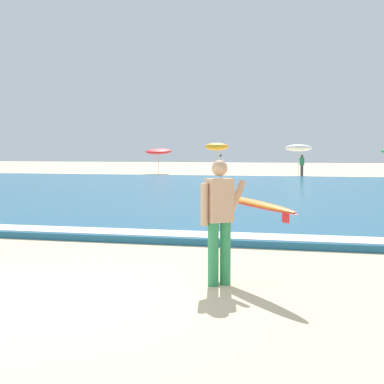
{
  "coord_description": "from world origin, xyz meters",
  "views": [
    {
      "loc": [
        3.64,
        -6.43,
        1.87
      ],
      "look_at": [
        1.13,
        3.81,
        1.1
      ],
      "focal_mm": 54.02,
      "sensor_mm": 36.0,
      "label": 1
    }
  ],
  "objects_px": {
    "beach_umbrella_0": "(159,151)",
    "beachgoer_near_row_left": "(302,165)",
    "beach_umbrella_1": "(217,147)",
    "beachgoer_near_row_mid": "(221,164)",
    "beach_umbrella_2": "(299,148)",
    "surfer_with_board": "(233,211)"
  },
  "relations": [
    {
      "from": "beachgoer_near_row_left",
      "to": "beachgoer_near_row_mid",
      "type": "distance_m",
      "value": 6.14
    },
    {
      "from": "beachgoer_near_row_mid",
      "to": "beach_umbrella_1",
      "type": "bearing_deg",
      "value": 116.91
    },
    {
      "from": "beach_umbrella_0",
      "to": "beachgoer_near_row_mid",
      "type": "relative_size",
      "value": 1.34
    },
    {
      "from": "surfer_with_board",
      "to": "beach_umbrella_1",
      "type": "relative_size",
      "value": 0.81
    },
    {
      "from": "beach_umbrella_2",
      "to": "beachgoer_near_row_mid",
      "type": "relative_size",
      "value": 1.49
    },
    {
      "from": "surfer_with_board",
      "to": "beach_umbrella_0",
      "type": "relative_size",
      "value": 0.93
    },
    {
      "from": "beach_umbrella_1",
      "to": "beachgoer_near_row_mid",
      "type": "bearing_deg",
      "value": -63.09
    },
    {
      "from": "beach_umbrella_0",
      "to": "beach_umbrella_1",
      "type": "bearing_deg",
      "value": -14.02
    },
    {
      "from": "beach_umbrella_0",
      "to": "beach_umbrella_1",
      "type": "height_order",
      "value": "beach_umbrella_1"
    },
    {
      "from": "beach_umbrella_0",
      "to": "beachgoer_near_row_left",
      "type": "distance_m",
      "value": 11.99
    },
    {
      "from": "beach_umbrella_1",
      "to": "beachgoer_near_row_left",
      "type": "bearing_deg",
      "value": -20.53
    },
    {
      "from": "beachgoer_near_row_left",
      "to": "surfer_with_board",
      "type": "bearing_deg",
      "value": -88.69
    },
    {
      "from": "beachgoer_near_row_left",
      "to": "beachgoer_near_row_mid",
      "type": "bearing_deg",
      "value": 166.1
    },
    {
      "from": "beach_umbrella_2",
      "to": "beach_umbrella_0",
      "type": "bearing_deg",
      "value": 176.53
    },
    {
      "from": "beachgoer_near_row_left",
      "to": "beachgoer_near_row_mid",
      "type": "xyz_separation_m",
      "value": [
        -5.96,
        1.48,
        0.0
      ]
    },
    {
      "from": "surfer_with_board",
      "to": "beach_umbrella_0",
      "type": "height_order",
      "value": "beach_umbrella_0"
    },
    {
      "from": "beach_umbrella_0",
      "to": "beachgoer_near_row_mid",
      "type": "xyz_separation_m",
      "value": [
        5.43,
        -2.17,
        -0.92
      ]
    },
    {
      "from": "beach_umbrella_2",
      "to": "beachgoer_near_row_left",
      "type": "height_order",
      "value": "beach_umbrella_2"
    },
    {
      "from": "beach_umbrella_2",
      "to": "beach_umbrella_1",
      "type": "bearing_deg",
      "value": -174.58
    },
    {
      "from": "surfer_with_board",
      "to": "beach_umbrella_1",
      "type": "height_order",
      "value": "beach_umbrella_1"
    },
    {
      "from": "surfer_with_board",
      "to": "beachgoer_near_row_mid",
      "type": "bearing_deg",
      "value": 101.2
    },
    {
      "from": "surfer_with_board",
      "to": "beachgoer_near_row_left",
      "type": "bearing_deg",
      "value": 91.31
    }
  ]
}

